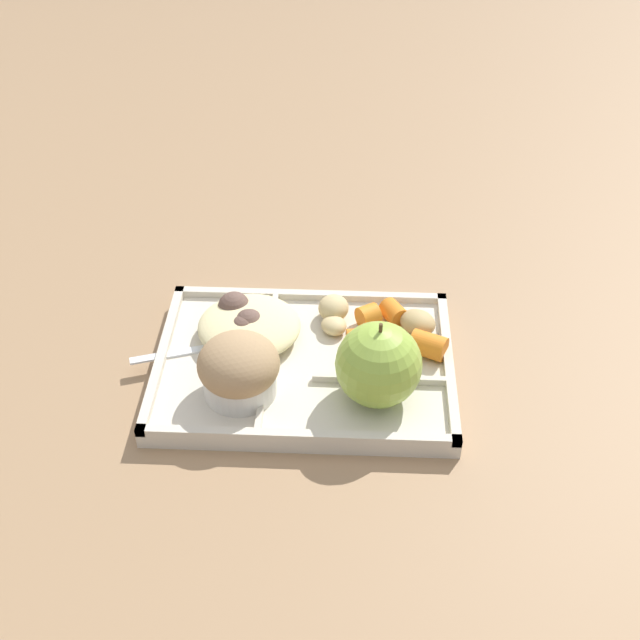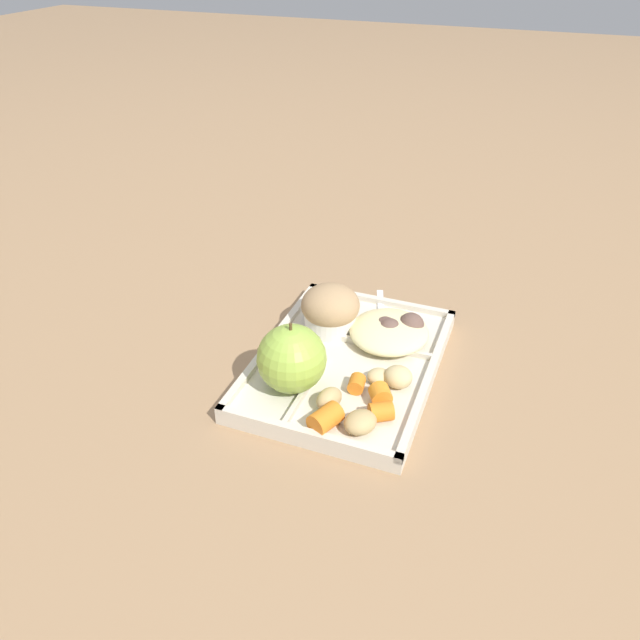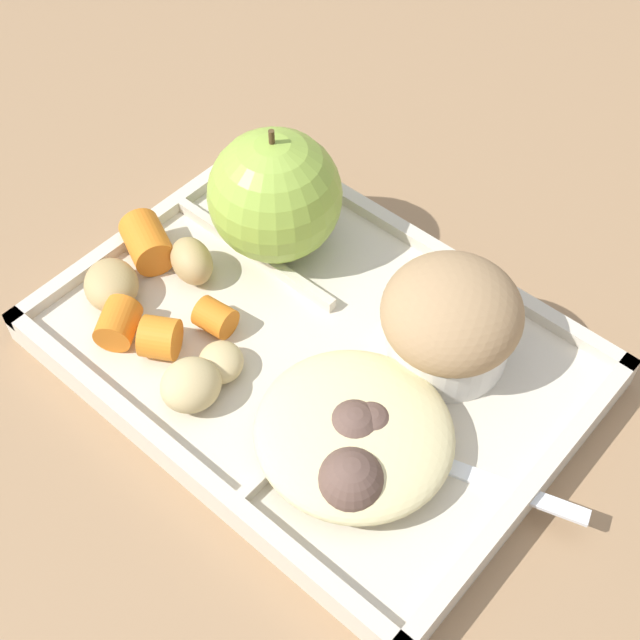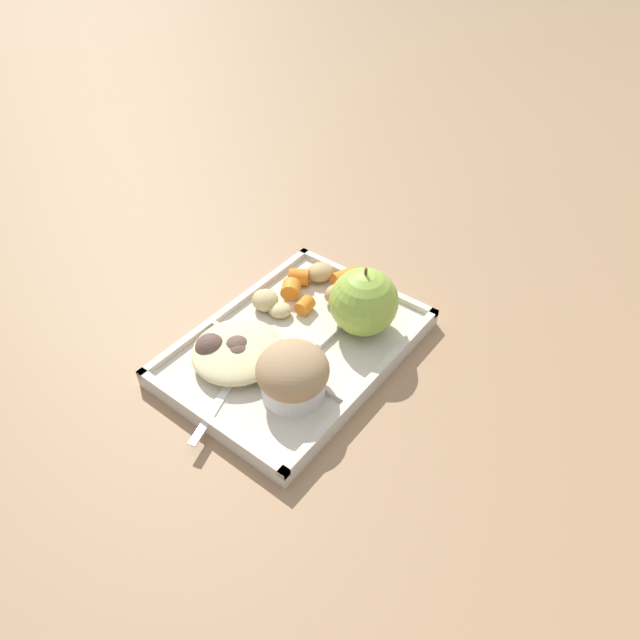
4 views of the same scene
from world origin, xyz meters
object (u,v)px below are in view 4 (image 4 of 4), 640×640
(bran_muffin, at_px, (293,374))
(green_apple, at_px, (364,302))
(plastic_fork, at_px, (228,387))
(lunch_tray, at_px, (296,348))

(bran_muffin, bearing_deg, green_apple, 180.00)
(plastic_fork, bearing_deg, lunch_tray, 170.54)
(plastic_fork, bearing_deg, green_apple, 160.05)
(lunch_tray, xyz_separation_m, plastic_fork, (0.10, -0.02, 0.01))
(green_apple, bearing_deg, plastic_fork, -19.95)
(lunch_tray, height_order, green_apple, green_apple)
(lunch_tray, bearing_deg, bran_muffin, 37.43)
(green_apple, height_order, bran_muffin, green_apple)
(green_apple, distance_m, plastic_fork, 0.19)
(green_apple, bearing_deg, lunch_tray, -32.14)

